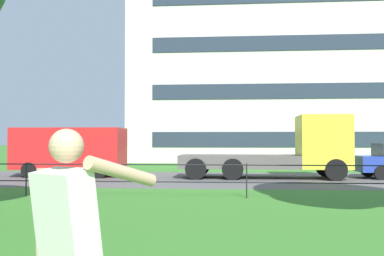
# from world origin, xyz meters

# --- Properties ---
(street_strip) EXTENTS (80.00, 7.98, 0.01)m
(street_strip) POSITION_xyz_m (0.00, 19.04, 0.00)
(street_strip) COLOR #565454
(street_strip) RESTS_ON ground
(park_fence) EXTENTS (39.38, 0.04, 1.00)m
(park_fence) POSITION_xyz_m (-0.00, 12.75, 0.68)
(park_fence) COLOR black
(park_fence) RESTS_ON ground
(person_thrower) EXTENTS (0.76, 0.68, 1.73)m
(person_thrower) POSITION_xyz_m (-1.53, 2.66, 0.93)
(person_thrower) COLOR #383842
(person_thrower) RESTS_ON ground
(panel_van_left) EXTENTS (5.01, 2.13, 2.24)m
(panel_van_left) POSITION_xyz_m (-7.86, 19.95, 1.27)
(panel_van_left) COLOR red
(panel_van_left) RESTS_ON ground
(flatbed_truck_right) EXTENTS (7.35, 2.55, 2.75)m
(flatbed_truck_right) POSITION_xyz_m (2.11, 19.68, 1.22)
(flatbed_truck_right) COLOR yellow
(flatbed_truck_right) RESTS_ON ground
(apartment_building_background) EXTENTS (26.13, 11.89, 17.79)m
(apartment_building_background) POSITION_xyz_m (4.78, 37.89, 8.90)
(apartment_building_background) COLOR beige
(apartment_building_background) RESTS_ON ground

